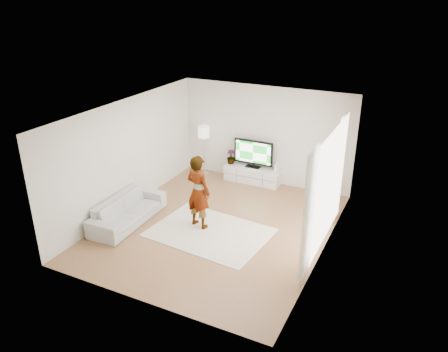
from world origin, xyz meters
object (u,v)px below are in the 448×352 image
at_px(television, 253,153).
at_px(floor_lamp, 204,134).
at_px(media_console, 252,175).
at_px(sofa, 128,210).
at_px(player, 198,192).
at_px(rug, 210,232).

height_order(television, floor_lamp, floor_lamp).
relative_size(media_console, sofa, 0.76).
height_order(sofa, floor_lamp, floor_lamp).
xyz_separation_m(player, sofa, (-1.63, -0.59, -0.58)).
relative_size(television, rug, 0.44).
height_order(player, sofa, player).
bearing_deg(television, media_console, -90.00).
bearing_deg(player, rug, 168.34).
bearing_deg(media_console, television, 90.00).
bearing_deg(media_console, rug, -85.82).
relative_size(media_console, television, 1.41).
relative_size(rug, sofa, 1.23).
relative_size(television, floor_lamp, 0.78).
relative_size(television, sofa, 0.54).
relative_size(rug, player, 1.49).
height_order(rug, floor_lamp, floor_lamp).
xyz_separation_m(rug, player, (-0.37, 0.17, 0.89)).
bearing_deg(sofa, rug, -79.87).
xyz_separation_m(media_console, television, (0.00, 0.03, 0.67)).
bearing_deg(television, floor_lamp, -176.60).
xyz_separation_m(television, floor_lamp, (-1.56, -0.09, 0.36)).
height_order(media_console, player, player).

